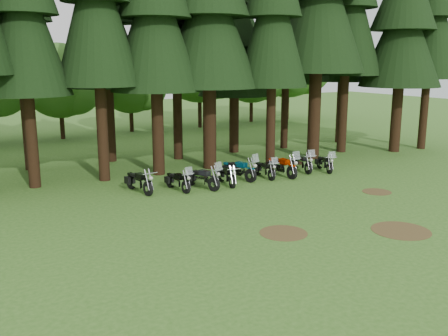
{
  "coord_description": "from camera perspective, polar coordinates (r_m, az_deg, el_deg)",
  "views": [
    {
      "loc": [
        -13.71,
        -16.14,
        6.31
      ],
      "look_at": [
        -1.52,
        5.0,
        1.0
      ],
      "focal_mm": 40.0,
      "sensor_mm": 36.0,
      "label": 1
    }
  ],
  "objects": [
    {
      "name": "motorcycle_4",
      "position": [
        26.68,
        1.69,
        -0.27
      ],
      "size": [
        0.99,
        2.45,
        1.55
      ],
      "rotation": [
        0.0,
        0.0,
        0.29
      ],
      "color": "black",
      "rests_on": "ground"
    },
    {
      "name": "decid_7",
      "position": [
        54.29,
        7.88,
        12.07
      ],
      "size": [
        8.44,
        8.2,
        10.55
      ],
      "color": "#311D10",
      "rests_on": "ground"
    },
    {
      "name": "motorcycle_3",
      "position": [
        25.62,
        0.3,
        -0.96
      ],
      "size": [
        0.45,
        2.14,
        0.87
      ],
      "rotation": [
        0.0,
        0.0,
        -0.15
      ],
      "color": "black",
      "rests_on": "ground"
    },
    {
      "name": "decid_5",
      "position": [
        47.29,
        -2.28,
        12.17
      ],
      "size": [
        8.45,
        8.21,
        10.56
      ],
      "color": "#311D10",
      "rests_on": "ground"
    },
    {
      "name": "motorcycle_6",
      "position": [
        27.67,
        6.64,
        0.13
      ],
      "size": [
        0.49,
        2.51,
        1.58
      ],
      "rotation": [
        0.0,
        0.0,
        0.05
      ],
      "color": "black",
      "rests_on": "ground"
    },
    {
      "name": "motorcycle_5",
      "position": [
        27.22,
        4.69,
        -0.22
      ],
      "size": [
        0.44,
        2.09,
        1.31
      ],
      "rotation": [
        0.0,
        0.0,
        -0.07
      ],
      "color": "black",
      "rests_on": "ground"
    },
    {
      "name": "pine_back_5",
      "position": [
        36.44,
        7.26,
        17.64
      ],
      "size": [
        3.94,
        3.94,
        16.33
      ],
      "color": "#311D10",
      "rests_on": "ground"
    },
    {
      "name": "pine_back_6",
      "position": [
        39.79,
        13.7,
        17.16
      ],
      "size": [
        4.59,
        4.59,
        16.58
      ],
      "color": "#311D10",
      "rests_on": "ground"
    },
    {
      "name": "decid_6",
      "position": [
        51.76,
        3.61,
        11.02
      ],
      "size": [
        7.06,
        6.86,
        8.82
      ],
      "color": "#311D10",
      "rests_on": "ground"
    },
    {
      "name": "dirt_patch_2",
      "position": [
        20.09,
        19.56,
        -6.75
      ],
      "size": [
        2.2,
        2.2,
        0.01
      ],
      "primitive_type": "cylinder",
      "color": "#4C3D1E",
      "rests_on": "ground"
    },
    {
      "name": "motorcycle_0",
      "position": [
        24.51,
        -9.68,
        -1.63
      ],
      "size": [
        0.51,
        2.37,
        0.97
      ],
      "rotation": [
        0.0,
        0.0,
        0.15
      ],
      "color": "black",
      "rests_on": "ground"
    },
    {
      "name": "dirt_patch_1",
      "position": [
        25.46,
        17.06,
        -2.62
      ],
      "size": [
        1.4,
        1.4,
        0.01
      ],
      "primitive_type": "cylinder",
      "color": "#4C3D1E",
      "rests_on": "ground"
    },
    {
      "name": "pine_front_9",
      "position": [
        36.73,
        19.89,
        16.58
      ],
      "size": [
        5.44,
        5.44,
        15.89
      ],
      "color": "#311D10",
      "rests_on": "ground"
    },
    {
      "name": "dirt_patch_0",
      "position": [
        18.83,
        6.81,
        -7.38
      ],
      "size": [
        1.8,
        1.8,
        0.01
      ],
      "primitive_type": "cylinder",
      "color": "#4C3D1E",
      "rests_on": "ground"
    },
    {
      "name": "motorcycle_1",
      "position": [
        24.6,
        -5.29,
        -1.55
      ],
      "size": [
        0.54,
        2.15,
        1.35
      ],
      "rotation": [
        0.0,
        0.0,
        0.12
      ],
      "color": "black",
      "rests_on": "ground"
    },
    {
      "name": "decid_4",
      "position": [
        45.18,
        -10.3,
        9.62
      ],
      "size": [
        5.93,
        5.76,
        7.41
      ],
      "color": "#311D10",
      "rests_on": "ground"
    },
    {
      "name": "motorcycle_8",
      "position": [
        29.36,
        11.43,
        0.5
      ],
      "size": [
        0.91,
        2.07,
        1.32
      ],
      "rotation": [
        0.0,
        0.0,
        -0.32
      ],
      "color": "black",
      "rests_on": "ground"
    },
    {
      "name": "pine_back_3",
      "position": [
        32.18,
        -5.58,
        18.26
      ],
      "size": [
        4.35,
        4.35,
        16.2
      ],
      "color": "#311D10",
      "rests_on": "ground"
    },
    {
      "name": "motorcycle_2",
      "position": [
        24.89,
        -2.53,
        -1.23
      ],
      "size": [
        1.03,
        2.35,
        1.5
      ],
      "rotation": [
        0.0,
        0.0,
        0.32
      ],
      "color": "black",
      "rests_on": "ground"
    },
    {
      "name": "decid_3",
      "position": [
        42.28,
        -17.89,
        9.25
      ],
      "size": [
        6.12,
        5.95,
        7.65
      ],
      "color": "#311D10",
      "rests_on": "ground"
    },
    {
      "name": "motorcycle_7",
      "position": [
        29.04,
        8.88,
        0.56
      ],
      "size": [
        0.71,
        2.31,
        1.45
      ],
      "rotation": [
        0.0,
        0.0,
        -0.19
      ],
      "color": "black",
      "rests_on": "ground"
    },
    {
      "name": "pine_back_4",
      "position": [
        34.39,
        1.2,
        15.5
      ],
      "size": [
        4.94,
        4.94,
        13.78
      ],
      "color": "#311D10",
      "rests_on": "ground"
    },
    {
      "name": "pine_back_2",
      "position": [
        32.12,
        -13.59,
        18.11
      ],
      "size": [
        4.85,
        4.85,
        16.3
      ],
      "color": "#311D10",
      "rests_on": "ground"
    },
    {
      "name": "ground",
      "position": [
        22.1,
        9.97,
        -4.51
      ],
      "size": [
        120.0,
        120.0,
        0.0
      ],
      "primitive_type": "plane",
      "color": "#33641D",
      "rests_on": "ground"
    }
  ]
}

